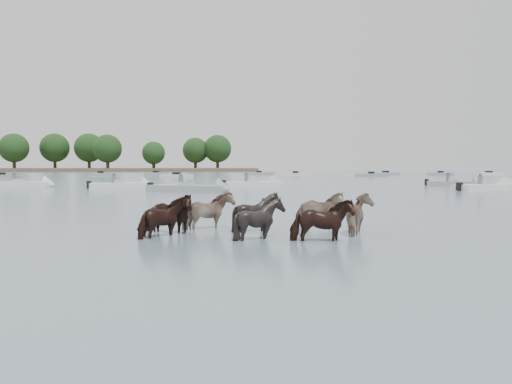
{
  "coord_description": "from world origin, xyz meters",
  "views": [
    {
      "loc": [
        0.59,
        -12.93,
        1.89
      ],
      "look_at": [
        1.48,
        2.17,
        1.1
      ],
      "focal_mm": 35.91,
      "sensor_mm": 36.0,
      "label": 1
    }
  ],
  "objects": [
    {
      "name": "treeline",
      "position": [
        -66.53,
        152.37,
        6.88
      ],
      "size": [
        148.81,
        23.99,
        12.16
      ],
      "color": "#382619",
      "rests_on": "ground"
    },
    {
      "name": "distant_flotilla",
      "position": [
        0.24,
        78.05,
        0.26
      ],
      "size": [
        106.11,
        24.97,
        0.93
      ],
      "color": "silver",
      "rests_on": "ground"
    },
    {
      "name": "motorboat_d",
      "position": [
        20.76,
        24.64,
        0.22
      ],
      "size": [
        6.09,
        3.87,
        1.92
      ],
      "rotation": [
        0.0,
        0.0,
        0.42
      ],
      "color": "silver",
      "rests_on": "ground"
    },
    {
      "name": "ground",
      "position": [
        0.0,
        0.0,
        0.0
      ],
      "size": [
        400.0,
        400.0,
        0.0
      ],
      "primitive_type": "plane",
      "color": "#4B5C6C",
      "rests_on": "ground"
    },
    {
      "name": "pony_herd",
      "position": [
        1.46,
        1.19,
        0.43
      ],
      "size": [
        6.91,
        4.27,
        1.36
      ],
      "color": "black",
      "rests_on": "ground"
    },
    {
      "name": "swimming_pony",
      "position": [
        2.99,
        14.61,
        0.1
      ],
      "size": [
        0.72,
        0.44,
        0.44
      ],
      "color": "black",
      "rests_on": "ground"
    },
    {
      "name": "motorboat_e",
      "position": [
        21.59,
        31.62,
        0.23
      ],
      "size": [
        5.11,
        3.02,
        1.92
      ],
      "rotation": [
        0.0,
        0.0,
        -0.31
      ],
      "color": "gray",
      "rests_on": "ground"
    },
    {
      "name": "motorboat_a",
      "position": [
        -7.33,
        29.09,
        0.23
      ],
      "size": [
        5.31,
        2.9,
        1.92
      ],
      "rotation": [
        0.0,
        0.0,
        0.27
      ],
      "color": "silver",
      "rests_on": "ground"
    },
    {
      "name": "motorboat_b",
      "position": [
        -1.44,
        23.44,
        0.22
      ],
      "size": [
        6.28,
        3.36,
        1.92
      ],
      "rotation": [
        0.0,
        0.0,
        -0.31
      ],
      "color": "gray",
      "rests_on": "ground"
    },
    {
      "name": "motorboat_f",
      "position": [
        -16.44,
        32.21,
        0.23
      ],
      "size": [
        5.8,
        1.86,
        1.92
      ],
      "rotation": [
        0.0,
        0.0,
        0.05
      ],
      "color": "silver",
      "rests_on": "ground"
    },
    {
      "name": "motorboat_c",
      "position": [
        3.47,
        31.78,
        0.22
      ],
      "size": [
        6.01,
        4.36,
        1.92
      ],
      "rotation": [
        0.0,
        0.0,
        0.52
      ],
      "color": "silver",
      "rests_on": "ground"
    }
  ]
}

